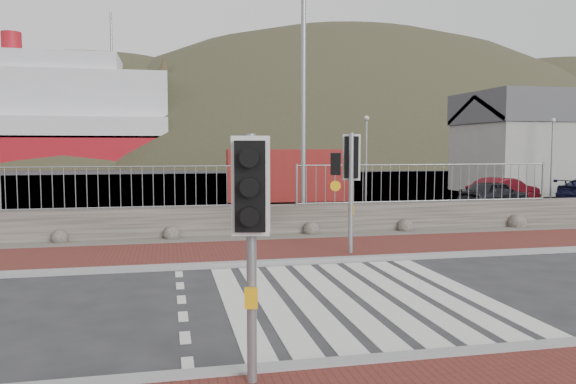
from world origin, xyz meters
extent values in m
plane|color=#28282B|center=(0.00, 0.00, 0.00)|extent=(220.00, 220.00, 0.00)
cube|color=maroon|center=(0.00, 4.50, 0.04)|extent=(40.00, 3.00, 0.08)
cube|color=gray|center=(0.00, -3.00, 0.05)|extent=(40.00, 0.25, 0.12)
cube|color=gray|center=(0.00, 3.00, 0.05)|extent=(40.00, 0.25, 0.12)
cube|color=silver|center=(-2.10, 0.00, 0.01)|extent=(0.42, 5.60, 0.01)
cube|color=silver|center=(-1.50, 0.00, 0.01)|extent=(0.42, 5.60, 0.01)
cube|color=silver|center=(-0.90, 0.00, 0.01)|extent=(0.42, 5.60, 0.01)
cube|color=silver|center=(-0.30, 0.00, 0.01)|extent=(0.42, 5.60, 0.01)
cube|color=silver|center=(0.30, 0.00, 0.01)|extent=(0.42, 5.60, 0.01)
cube|color=silver|center=(0.90, 0.00, 0.01)|extent=(0.42, 5.60, 0.01)
cube|color=silver|center=(1.50, 0.00, 0.01)|extent=(0.42, 5.60, 0.01)
cube|color=silver|center=(2.10, 0.00, 0.01)|extent=(0.42, 5.60, 0.01)
cube|color=#59544C|center=(0.00, 6.50, 0.03)|extent=(40.00, 1.50, 0.06)
cube|color=#48423B|center=(0.00, 7.30, 0.45)|extent=(40.00, 0.60, 0.90)
cylinder|color=gray|center=(-4.80, 7.15, 2.10)|extent=(8.40, 0.04, 0.04)
cylinder|color=gray|center=(-0.60, 7.15, 1.50)|extent=(0.07, 0.07, 1.20)
cylinder|color=gray|center=(4.80, 7.15, 2.10)|extent=(8.40, 0.04, 0.04)
cylinder|color=gray|center=(0.60, 7.15, 1.50)|extent=(0.07, 0.07, 1.20)
cylinder|color=gray|center=(9.00, 7.15, 1.50)|extent=(0.07, 0.07, 1.20)
cube|color=#4C4C4F|center=(0.00, 27.90, 0.00)|extent=(120.00, 40.00, 0.50)
cube|color=#3F4C54|center=(0.00, 62.90, 0.00)|extent=(220.00, 50.00, 0.05)
cube|color=silver|center=(-18.00, 67.90, 9.00)|extent=(30.00, 12.00, 6.00)
cube|color=silver|center=(-18.00, 67.90, 13.00)|extent=(18.00, 10.00, 2.50)
cylinder|color=maroon|center=(-22.00, 67.90, 15.50)|extent=(2.40, 2.40, 3.00)
cylinder|color=gray|center=(-10.00, 67.90, 17.00)|extent=(0.30, 0.30, 6.00)
cube|color=#9E9E99|center=(20.00, 19.90, 2.00)|extent=(12.00, 6.00, 4.00)
cube|color=#4C4C51|center=(20.00, 19.90, 4.90)|extent=(12.20, 6.20, 1.80)
ellipsoid|color=#2E3620|center=(-15.00, 87.90, -20.00)|extent=(106.40, 68.40, 76.00)
ellipsoid|color=#2E3620|center=(30.00, 87.90, -26.00)|extent=(140.00, 90.00, 100.00)
ellipsoid|color=#2E3620|center=(75.00, 87.90, -20.00)|extent=(112.00, 72.00, 80.00)
cylinder|color=gray|center=(-2.33, -3.32, 1.40)|extent=(0.11, 0.11, 2.79)
cube|color=#E5A40D|center=(-2.33, -3.32, 1.05)|extent=(0.15, 0.11, 0.22)
cube|color=black|center=(-2.33, -3.32, 2.24)|extent=(0.44, 0.31, 1.05)
sphere|color=#0CE53F|center=(-2.33, -3.32, 1.95)|extent=(0.15, 0.15, 0.15)
cylinder|color=gray|center=(1.14, 3.65, 1.50)|extent=(0.12, 0.12, 2.99)
cube|color=#E5A40D|center=(1.14, 3.65, 1.12)|extent=(0.17, 0.13, 0.24)
cube|color=black|center=(1.14, 3.65, 2.40)|extent=(0.49, 0.40, 1.12)
sphere|color=#0CE53F|center=(1.14, 3.65, 2.08)|extent=(0.16, 0.16, 0.16)
cube|color=black|center=(0.79, 3.79, 2.24)|extent=(0.28, 0.25, 0.53)
cylinder|color=gray|center=(1.03, 8.10, 4.44)|extent=(0.16, 0.16, 8.88)
cube|color=maroon|center=(2.74, 18.29, 1.27)|extent=(6.26, 2.97, 2.54)
imported|color=black|center=(10.94, 13.00, 0.59)|extent=(3.74, 2.40, 1.19)
imported|color=#4E0B11|center=(12.07, 14.01, 0.62)|extent=(3.99, 2.50, 1.24)
camera|label=1|loc=(-3.21, -9.24, 2.65)|focal=35.00mm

